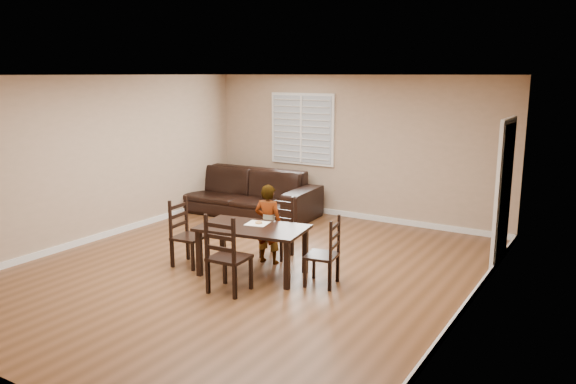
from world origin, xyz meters
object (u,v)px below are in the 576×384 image
Objects in this scene: chair_near at (280,229)px; child at (268,224)px; chair_far at (224,259)px; sofa at (244,192)px; donut at (259,222)px; chair_left at (183,234)px; dining_table at (252,233)px; chair_right at (330,255)px.

chair_near is 0.44m from child.
chair_far is 0.35× the size of sofa.
child reaches higher than chair_near.
sofa is at bearing 129.47° from donut.
chair_near is 2.72m from sofa.
chair_left is at bearing -134.05° from chair_near.
dining_table is at bearing -87.12° from chair_left.
dining_table is 0.53× the size of sofa.
child is (-0.08, 0.52, -0.01)m from dining_table.
chair_far is at bearing -60.74° from sofa.
sofa is (-2.01, 1.83, 0.02)m from chair_near.
child is at bearing -116.39° from chair_right.
chair_far is at bearing 91.39° from child.
chair_far is at bearing -82.96° from donut.
chair_far is 1.12× the size of chair_right.
sofa is at bearing 135.53° from chair_near.
dining_table is 1.13m from chair_left.
chair_near reaches higher than donut.
sofa is at bearing 118.97° from dining_table.
donut is at bearing -99.50° from chair_right.
child reaches higher than chair_far.
chair_far is 4.19m from sofa.
chair_right reaches higher than dining_table.
donut is at bearing -86.24° from chair_far.
chair_near is 0.94× the size of chair_left.
dining_table is 0.80m from chair_far.
child is (0.05, -0.40, 0.17)m from chair_near.
chair_right is at bearing -33.36° from chair_near.
sofa is (-2.14, 2.75, -0.16)m from dining_table.
chair_left is (-1.22, 0.62, -0.03)m from chair_far.
donut is (0.07, -0.36, 0.12)m from child.
sofa is at bearing -138.51° from chair_right.
donut is 3.37m from sofa.
child reaches higher than chair_left.
chair_far reaches higher than donut.
chair_far is 1.32m from child.
chair_left is 3.10m from sofa.
chair_left is at bearing -30.11° from chair_far.
dining_table is 1.34× the size of child.
chair_left is 2.23m from chair_right.
chair_left is 1.24m from child.
child is (-1.18, 0.35, 0.17)m from chair_right.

